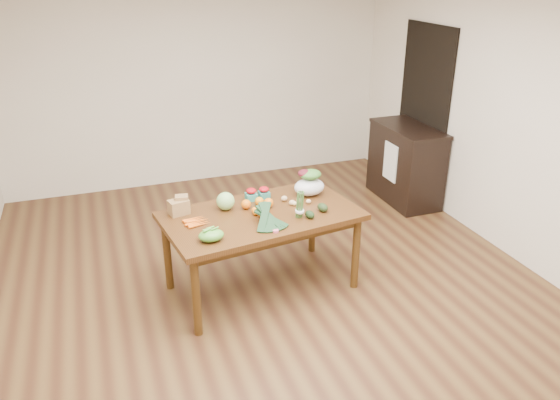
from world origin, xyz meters
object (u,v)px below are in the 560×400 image
object	(u,v)px
asparagus_bundle	(300,205)
salad_bag	(309,184)
dining_table	(262,251)
kale_bunch	(270,218)
cabinet	(405,164)
paper_bag	(179,206)
cabbage	(226,201)
mandarin_cluster	(261,208)

from	to	relation	value
asparagus_bundle	salad_bag	distance (m)	0.51
dining_table	kale_bunch	distance (m)	0.53
cabinet	paper_bag	bearing A→B (deg)	-159.50
cabinet	asparagus_bundle	bearing A→B (deg)	-142.64
kale_bunch	salad_bag	size ratio (longest dim) A/B	1.38
asparagus_bundle	salad_bag	xyz separation A→B (m)	(0.26, 0.43, -0.01)
dining_table	kale_bunch	size ratio (longest dim) A/B	4.18
cabbage	salad_bag	size ratio (longest dim) A/B	0.55
mandarin_cluster	salad_bag	world-z (taller)	salad_bag
mandarin_cluster	asparagus_bundle	distance (m)	0.36
cabbage	paper_bag	bearing A→B (deg)	173.54
mandarin_cluster	kale_bunch	bearing A→B (deg)	-92.17
kale_bunch	cabinet	bearing A→B (deg)	27.09
cabinet	cabbage	bearing A→B (deg)	-155.73
dining_table	cabinet	xyz separation A→B (m)	(2.28, 1.33, 0.10)
paper_bag	kale_bunch	bearing A→B (deg)	-37.41
kale_bunch	mandarin_cluster	bearing A→B (deg)	79.86
dining_table	mandarin_cluster	world-z (taller)	mandarin_cluster
paper_bag	cabbage	distance (m)	0.41
paper_bag	asparagus_bundle	distance (m)	1.04
asparagus_bundle	mandarin_cluster	bearing A→B (deg)	136.02
asparagus_bundle	salad_bag	world-z (taller)	asparagus_bundle
dining_table	cabbage	world-z (taller)	cabbage
asparagus_bundle	cabinet	bearing A→B (deg)	29.39
asparagus_bundle	paper_bag	bearing A→B (deg)	148.17
kale_bunch	salad_bag	distance (m)	0.76
cabinet	kale_bunch	world-z (taller)	cabinet
cabinet	cabbage	xyz separation A→B (m)	(-2.55, -1.15, 0.36)
cabinet	kale_bunch	bearing A→B (deg)	-144.94
kale_bunch	asparagus_bundle	world-z (taller)	asparagus_bundle
mandarin_cluster	salad_bag	size ratio (longest dim) A/B	0.62
asparagus_bundle	salad_bag	bearing A→B (deg)	50.52
kale_bunch	paper_bag	bearing A→B (deg)	134.62
dining_table	kale_bunch	xyz separation A→B (m)	(-0.01, -0.28, 0.45)
dining_table	salad_bag	world-z (taller)	salad_bag
dining_table	cabinet	size ratio (longest dim) A/B	1.64
paper_bag	mandarin_cluster	bearing A→B (deg)	-17.87
paper_bag	cabbage	world-z (taller)	cabbage
cabbage	asparagus_bundle	bearing A→B (deg)	-34.36
cabinet	paper_bag	size ratio (longest dim) A/B	4.61
paper_bag	kale_bunch	world-z (taller)	kale_bunch
cabinet	asparagus_bundle	world-z (taller)	asparagus_bundle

